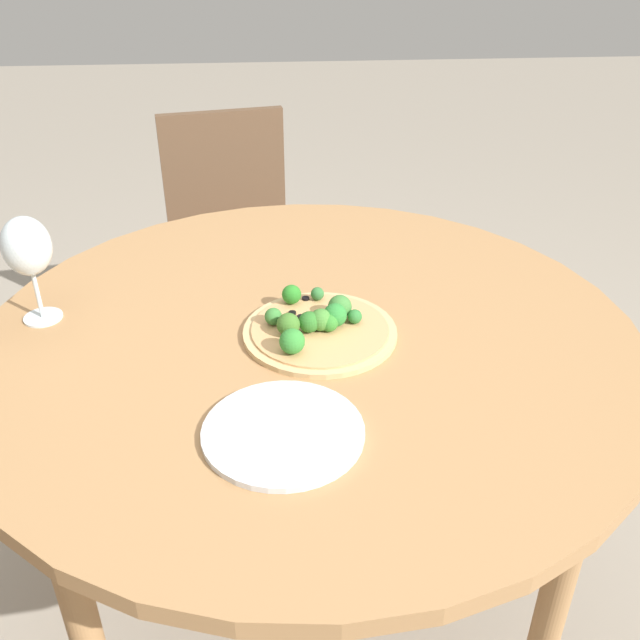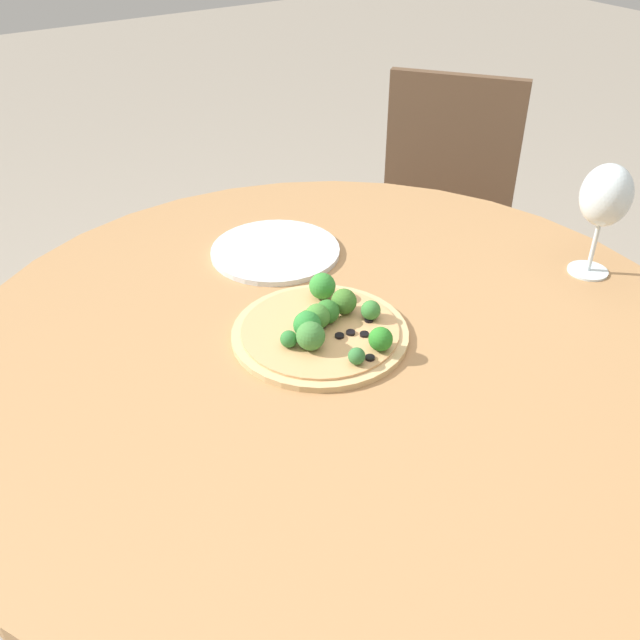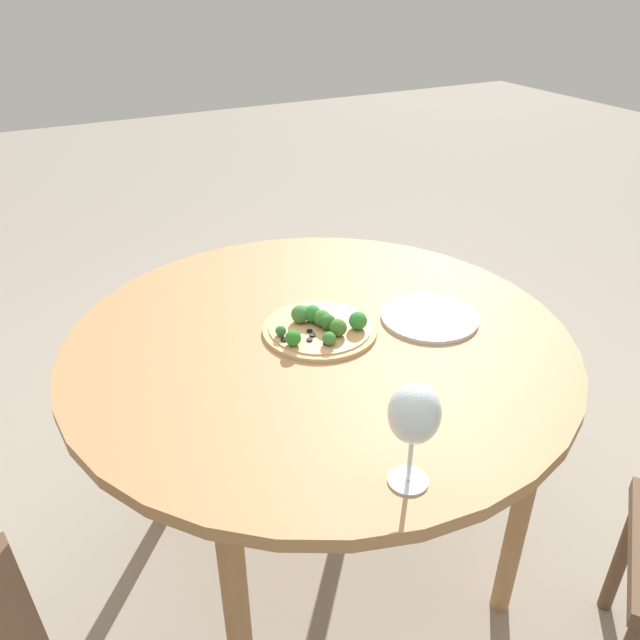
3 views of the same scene
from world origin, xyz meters
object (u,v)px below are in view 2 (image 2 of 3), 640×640
at_px(pizza, 323,327).
at_px(wine_glass, 606,198).
at_px(plate_near, 275,251).
at_px(chair_2, 438,225).

relative_size(pizza, wine_glass, 1.36).
bearing_deg(wine_glass, plate_near, 50.27).
bearing_deg(pizza, wine_glass, -100.46).
distance_m(chair_2, plate_near, 0.87).
xyz_separation_m(chair_2, plate_near, (-0.36, 0.74, 0.30)).
xyz_separation_m(pizza, wine_glass, (-0.09, -0.50, 0.12)).
height_order(wine_glass, plate_near, wine_glass).
bearing_deg(pizza, plate_near, -14.53).
height_order(pizza, wine_glass, wine_glass).
xyz_separation_m(chair_2, pizza, (-0.62, 0.80, 0.31)).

